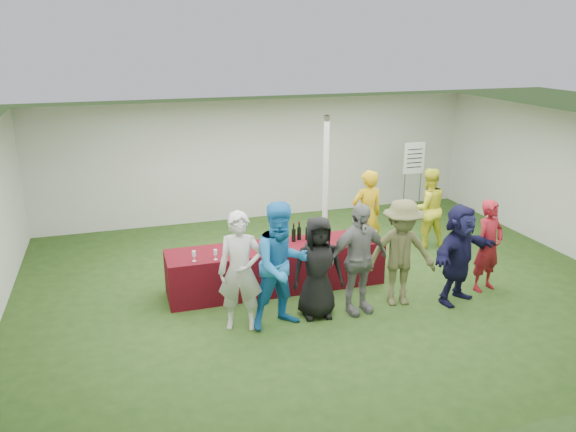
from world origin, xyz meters
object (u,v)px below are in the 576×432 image
object	(u,v)px
wine_list_sign	(414,164)
customer_2	(318,267)
staff_pourer	(367,215)
customer_4	(401,253)
customer_6	(488,246)
serving_table	(277,267)
customer_3	(358,259)
customer_5	(459,254)
customer_1	(282,266)
customer_0	(240,272)
dump_bucket	(370,235)
staff_back	(427,208)

from	to	relation	value
wine_list_sign	customer_2	world-z (taller)	wine_list_sign
staff_pourer	wine_list_sign	bearing A→B (deg)	-142.59
customer_4	customer_6	bearing A→B (deg)	12.53
customer_4	wine_list_sign	bearing A→B (deg)	69.50
serving_table	staff_pourer	bearing A→B (deg)	21.22
serving_table	customer_2	xyz separation A→B (m)	(0.32, -1.11, 0.41)
customer_3	customer_6	world-z (taller)	customer_3
customer_5	staff_pourer	bearing A→B (deg)	83.71
wine_list_sign	customer_4	world-z (taller)	wine_list_sign
serving_table	customer_1	bearing A→B (deg)	-102.35
customer_0	customer_1	distance (m)	0.60
customer_1	wine_list_sign	bearing A→B (deg)	32.86
customer_0	customer_6	size ratio (longest dim) A/B	1.14
staff_pourer	customer_0	distance (m)	3.40
customer_0	customer_4	size ratio (longest dim) A/B	1.03
customer_4	customer_3	bearing A→B (deg)	-165.36
dump_bucket	serving_table	bearing A→B (deg)	172.08
customer_2	customer_4	bearing A→B (deg)	6.58
staff_back	customer_6	size ratio (longest dim) A/B	1.04
staff_back	customer_4	xyz separation A→B (m)	(-1.71, -2.11, 0.05)
customer_3	customer_6	bearing A→B (deg)	-7.75
staff_back	customer_1	distance (m)	4.29
customer_6	customer_3	bearing A→B (deg)	167.06
wine_list_sign	staff_back	xyz separation A→B (m)	(-0.53, -1.55, -0.52)
wine_list_sign	staff_pourer	world-z (taller)	wine_list_sign
customer_3	customer_5	distance (m)	1.65
customer_0	customer_3	world-z (taller)	customer_0
staff_pourer	staff_back	xyz separation A→B (m)	(1.41, 0.23, -0.06)
staff_pourer	customer_3	size ratio (longest dim) A/B	1.00
wine_list_sign	staff_back	size ratio (longest dim) A/B	1.13
serving_table	customer_3	world-z (taller)	customer_3
customer_2	customer_6	size ratio (longest dim) A/B	1.01
customer_1	dump_bucket	bearing A→B (deg)	19.62
wine_list_sign	customer_6	distance (m)	3.71
customer_0	customer_4	distance (m)	2.53
wine_list_sign	customer_0	world-z (taller)	wine_list_sign
dump_bucket	staff_pourer	size ratio (longest dim) A/B	0.14
staff_back	customer_3	bearing A→B (deg)	45.36
staff_pourer	customer_6	size ratio (longest dim) A/B	1.11
dump_bucket	customer_0	distance (m)	2.60
customer_2	customer_3	bearing A→B (deg)	1.90
customer_2	staff_pourer	bearing A→B (deg)	55.43
dump_bucket	customer_6	world-z (taller)	customer_6
customer_3	customer_5	bearing A→B (deg)	-14.94
staff_pourer	customer_2	size ratio (longest dim) A/B	1.10
wine_list_sign	customer_1	distance (m)	5.66
customer_0	customer_3	size ratio (longest dim) A/B	1.01
serving_table	customer_0	size ratio (longest dim) A/B	2.06
dump_bucket	customer_4	xyz separation A→B (m)	(0.10, -0.90, 0.01)
wine_list_sign	staff_back	distance (m)	1.71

